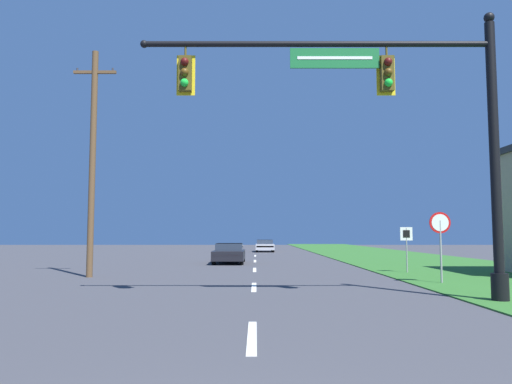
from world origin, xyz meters
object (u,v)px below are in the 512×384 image
(car_ahead, at_px, (231,253))
(stop_sign, at_px, (442,231))
(route_sign_post, at_px, (408,239))
(utility_pole_near, at_px, (94,159))
(far_car, at_px, (266,246))
(signal_mast, at_px, (406,122))

(car_ahead, xyz_separation_m, stop_sign, (8.21, -12.63, 1.26))
(route_sign_post, bearing_deg, utility_pole_near, -171.31)
(stop_sign, bearing_deg, route_sign_post, 87.23)
(car_ahead, distance_m, utility_pole_near, 11.97)
(far_car, distance_m, stop_sign, 33.00)
(car_ahead, height_order, far_car, same)
(car_ahead, xyz_separation_m, utility_pole_near, (-5.20, -9.89, 4.30))
(signal_mast, height_order, car_ahead, signal_mast)
(signal_mast, height_order, far_car, signal_mast)
(route_sign_post, bearing_deg, stop_sign, -92.77)
(stop_sign, bearing_deg, far_car, 99.97)
(car_ahead, distance_m, far_car, 20.00)
(utility_pole_near, bearing_deg, signal_mast, -34.84)
(car_ahead, bearing_deg, utility_pole_near, -117.72)
(signal_mast, distance_m, car_ahead, 18.73)
(car_ahead, height_order, route_sign_post, route_sign_post)
(car_ahead, relative_size, utility_pole_near, 0.49)
(car_ahead, height_order, stop_sign, stop_sign)
(signal_mast, distance_m, utility_pole_near, 13.14)
(far_car, xyz_separation_m, utility_pole_near, (-7.70, -29.74, 4.30))
(signal_mast, bearing_deg, stop_sign, 61.17)
(car_ahead, bearing_deg, signal_mast, -72.21)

